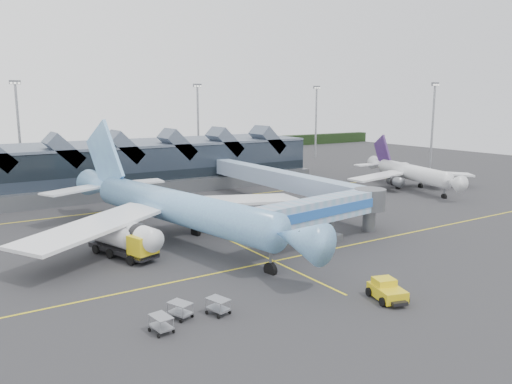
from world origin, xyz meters
TOP-DOWN VIEW (x-y plane):
  - ground at (0.00, 0.00)m, footprint 260.00×260.00m
  - taxi_stripes at (0.00, 10.00)m, footprint 120.00×60.00m
  - tree_line_far at (0.00, 110.00)m, footprint 260.00×4.00m
  - terminal at (-5.07, 47.35)m, footprint 90.00×22.25m
  - light_masts at (21.00, 62.80)m, footprint 132.40×42.56m
  - main_airliner at (-6.17, 6.29)m, footprint 41.33×48.18m
  - regional_jet at (51.04, 16.26)m, footprint 27.35×30.54m
  - jet_bridge at (10.00, -5.31)m, footprint 25.22×6.86m
  - fuel_truck at (-13.99, 3.33)m, footprint 5.65×10.76m
  - pushback_tug at (2.42, -22.70)m, footprint 3.47×4.54m
  - baggage_carts at (-14.96, -16.99)m, footprint 7.04×3.81m

SIDE VIEW (x-z plane):
  - ground at x=0.00m, z-range 0.00..0.00m
  - taxi_stripes at x=0.00m, z-range 0.00..0.01m
  - baggage_carts at x=-14.96m, z-range 0.09..1.47m
  - pushback_tug at x=2.42m, z-range -0.09..1.75m
  - tree_line_far at x=0.00m, z-range 0.00..4.00m
  - fuel_truck at x=-13.99m, z-range 0.22..3.84m
  - regional_jet at x=51.04m, z-range -1.95..8.71m
  - jet_bridge at x=10.00m, z-range 1.25..7.32m
  - main_airliner at x=-6.17m, z-range -3.21..12.35m
  - terminal at x=-5.07m, z-range -1.38..11.14m
  - light_masts at x=21.00m, z-range 1.26..23.71m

